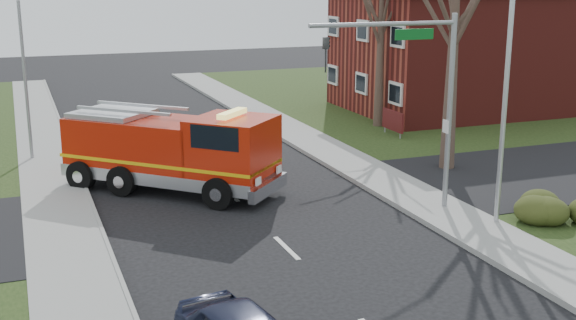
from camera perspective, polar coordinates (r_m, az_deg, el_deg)
name	(u,v)px	position (r m, az deg, el deg)	size (l,w,h in m)	color
ground	(287,248)	(21.93, -0.11, -6.99)	(120.00, 120.00, 0.00)	black
sidewalk_right	(461,222)	(24.65, 13.54, -4.78)	(2.40, 80.00, 0.15)	gray
sidewalk_left	(74,275)	(20.69, -16.58, -8.73)	(2.40, 80.00, 0.15)	gray
brick_building	(474,50)	(45.65, 14.48, 8.43)	(15.40, 10.40, 7.25)	maroon
health_center_sign	(393,121)	(36.93, 8.28, 3.08)	(0.12, 2.00, 1.40)	#4D1213
hedge_corner	(552,207)	(25.42, 20.11, -3.49)	(2.80, 2.00, 0.90)	#2E3A15
bare_tree_far	(382,6)	(38.71, 7.42, 11.99)	(5.25, 5.25, 10.50)	#372820
traffic_signal_mast	(418,78)	(24.29, 10.24, 6.37)	(5.29, 0.18, 6.80)	gray
streetlight_pole	(504,88)	(23.76, 16.72, 5.44)	(1.48, 0.16, 8.40)	#B7BABF
utility_pole_far	(25,83)	(33.41, -20.03, 5.76)	(0.14, 0.14, 7.00)	gray
fire_engine	(173,153)	(27.65, -9.08, 0.56)	(7.77, 7.65, 3.28)	#B01A08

